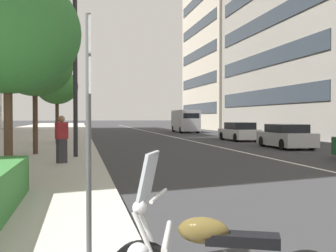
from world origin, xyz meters
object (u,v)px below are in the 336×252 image
Objects in this scene: parking_sign_by_curb at (89,108)px; street_tree_by_lamp_post at (57,87)px; car_mid_block_traffic at (286,137)px; pedestrian_on_plaza at (62,139)px; street_tree_mid_sidewalk at (35,64)px; car_far_down_avenue at (239,132)px; street_tree_far_plaza at (7,32)px; delivery_van_ahead at (185,120)px; street_lamp_with_banners at (85,36)px.

street_tree_by_lamp_post reaches higher than parking_sign_by_curb.
pedestrian_on_plaza is (-6.76, 12.25, 0.35)m from car_mid_block_traffic.
car_far_down_avenue is at bearing -52.69° from street_tree_mid_sidewalk.
parking_sign_by_curb is at bearing -163.65° from street_tree_far_plaza.
car_mid_block_traffic is 2.56× the size of pedestrian_on_plaza.
delivery_van_ahead is 0.74× the size of street_lamp_with_banners.
car_far_down_avenue is at bearing -77.86° from street_tree_by_lamp_post.
street_tree_far_plaza is 3.18× the size of pedestrian_on_plaza.
parking_sign_by_curb is at bearing -176.04° from street_tree_by_lamp_post.
car_mid_block_traffic is 7.65m from car_far_down_avenue.
delivery_van_ahead is at bearing -34.00° from street_tree_by_lamp_post.
delivery_van_ahead is 2.17× the size of parking_sign_by_curb.
street_tree_mid_sidewalk is (-2.80, 13.55, 3.46)m from car_mid_block_traffic.
street_tree_far_plaza is (-18.50, 13.54, 3.30)m from car_far_down_avenue.
delivery_van_ahead is at bearing -15.62° from parking_sign_by_curb.
street_lamp_with_banners reaches higher than car_far_down_avenue.
street_tree_far_plaza is 1.00× the size of street_tree_mid_sidewalk.
parking_sign_by_curb is at bearing 179.58° from street_lamp_with_banners.
pedestrian_on_plaza is at bearing 4.12° from parking_sign_by_curb.
car_mid_block_traffic is 1.03× the size of car_far_down_avenue.
car_mid_block_traffic is 24.40m from delivery_van_ahead.
street_tree_by_lamp_post is at bearing -1.35° from street_tree_far_plaza.
car_mid_block_traffic is 0.80× the size of street_tree_mid_sidewalk.
street_lamp_with_banners is at bearing 159.50° from delivery_van_ahead.
street_tree_mid_sidewalk reaches higher than car_far_down_avenue.
car_mid_block_traffic is at bearing -50.97° from street_tree_far_plaza.
car_mid_block_traffic is 14.21m from street_tree_by_lamp_post.
street_tree_far_plaza is at bearing 16.35° from parking_sign_by_curb.
delivery_van_ahead is 31.31m from street_lamp_with_banners.
street_tree_far_plaza is at bearing 141.63° from car_far_down_avenue.
parking_sign_by_curb is (-41.74, 11.67, 0.53)m from delivery_van_ahead.
parking_sign_by_curb reaches higher than car_mid_block_traffic.
pedestrian_on_plaza is (-11.57, -0.77, -2.68)m from street_tree_by_lamp_post.
street_tree_by_lamp_post is at bearing 3.96° from parking_sign_by_curb.
parking_sign_by_curb is 0.34× the size of street_lamp_with_banners.
street_tree_far_plaza is at bearing 130.83° from car_mid_block_traffic.
street_tree_mid_sidewalk is at bearing 103.48° from car_mid_block_traffic.
car_mid_block_traffic is 13.99m from pedestrian_on_plaza.
street_lamp_with_banners reaches higher than delivery_van_ahead.
car_mid_block_traffic is at bearing 176.71° from car_far_down_avenue.
street_lamp_with_banners reaches higher than car_mid_block_traffic.
street_lamp_with_banners is (-12.10, 11.54, 4.48)m from car_far_down_avenue.
car_far_down_avenue is 17.58m from street_tree_mid_sidewalk.
car_far_down_avenue is at bearing -43.64° from street_lamp_with_banners.
street_tree_mid_sidewalk is 3.19× the size of pedestrian_on_plaza.
street_tree_mid_sidewalk is at bearing 154.56° from delivery_van_ahead.
street_lamp_with_banners is at bearing -17.36° from street_tree_far_plaza.
street_tree_by_lamp_post is (7.61, -0.53, -0.44)m from street_tree_mid_sidewalk.
car_far_down_avenue is at bearing -178.75° from delivery_van_ahead.
street_lamp_with_banners is 9.52m from street_tree_by_lamp_post.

